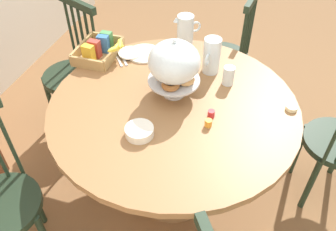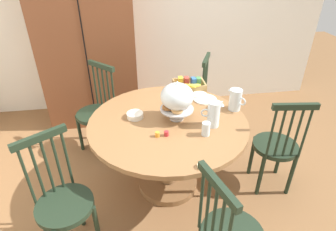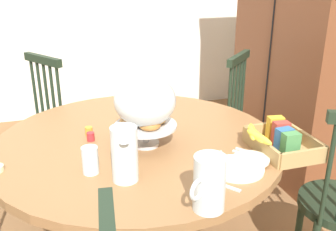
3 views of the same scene
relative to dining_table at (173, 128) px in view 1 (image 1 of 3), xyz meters
name	(u,v)px [view 1 (image 1 of 3)]	position (x,y,z in m)	size (l,w,h in m)	color
ground_plane	(183,188)	(0.01, -0.07, -0.55)	(10.00, 10.00, 0.00)	brown
dining_table	(173,128)	(0.00, 0.00, 0.00)	(1.34, 1.34, 0.74)	olive
windsor_chair_facing_door	(225,58)	(0.96, -0.14, -0.10)	(0.40, 0.40, 0.97)	#1E2D1E
windsor_chair_far_side	(74,75)	(0.42, 0.88, -0.10)	(0.44, 0.44, 0.97)	#1E2D1E
windsor_chair_host_seat	(0,203)	(-0.66, 0.71, -0.10)	(0.47, 0.47, 0.97)	#1E2D1E
pastry_stand_with_dome	(174,64)	(0.08, 0.02, 0.38)	(0.28, 0.28, 0.34)	silver
orange_juice_pitcher	(185,31)	(0.62, 0.10, 0.27)	(0.13, 0.17, 0.19)	silver
milk_pitcher	(211,57)	(0.35, -0.13, 0.28)	(0.18, 0.10, 0.22)	silver
cereal_basket	(100,50)	(0.31, 0.56, 0.23)	(0.32, 0.30, 0.12)	tan
china_plate_large	(144,54)	(0.41, 0.31, 0.19)	(0.22, 0.22, 0.01)	white
china_plate_small	(130,53)	(0.37, 0.39, 0.20)	(0.15, 0.15, 0.01)	white
cereal_bowl	(139,131)	(-0.27, 0.09, 0.21)	(0.14, 0.14, 0.04)	white
drinking_glass	(229,76)	(0.26, -0.25, 0.24)	(0.06, 0.06, 0.11)	silver
butter_dish	(292,108)	(0.13, -0.61, 0.20)	(0.06, 0.06, 0.02)	beige
jam_jar_strawberry	(211,114)	(-0.05, -0.21, 0.21)	(0.04, 0.04, 0.04)	#B7282D
jam_jar_apricot	(208,123)	(-0.12, -0.21, 0.21)	(0.04, 0.04, 0.04)	orange
table_knife	(123,58)	(0.32, 0.42, 0.19)	(0.17, 0.01, 0.01)	silver
dinner_fork	(118,59)	(0.30, 0.44, 0.19)	(0.17, 0.01, 0.01)	silver
soup_spoon	(165,50)	(0.49, 0.20, 0.19)	(0.17, 0.01, 0.01)	silver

